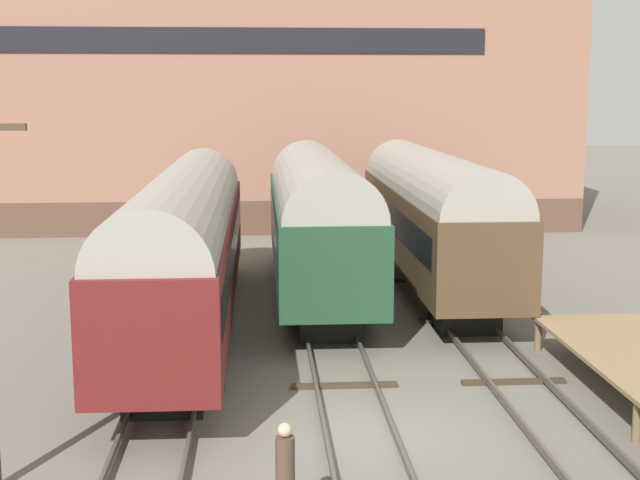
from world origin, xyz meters
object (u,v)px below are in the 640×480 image
train_car_maroon (186,239)px  train_car_brown (432,211)px  train_car_green (318,215)px  person_worker (285,465)px

train_car_maroon → train_car_brown: bearing=33.1°
train_car_brown → train_car_maroon: 10.07m
train_car_green → person_worker: bearing=-95.5°
train_car_green → train_car_brown: train_car_green is taller
train_car_green → train_car_maroon: size_ratio=0.82×
train_car_green → train_car_brown: (4.22, 0.88, -0.00)m
train_car_maroon → person_worker: train_car_maroon is taller
train_car_green → train_car_brown: 4.31m
person_worker → train_car_brown: bearing=71.9°
train_car_brown → person_worker: bearing=-108.1°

